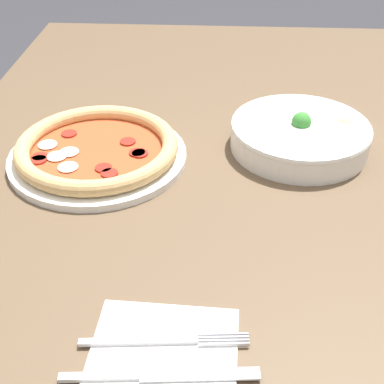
{
  "coord_description": "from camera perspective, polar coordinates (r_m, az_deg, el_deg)",
  "views": [
    {
      "loc": [
        0.74,
        -0.0,
        1.24
      ],
      "look_at": [
        0.12,
        -0.04,
        0.79
      ],
      "focal_mm": 50.0,
      "sensor_mm": 36.0,
      "label": 1
    }
  ],
  "objects": [
    {
      "name": "pizza",
      "position": [
        0.88,
        -10.0,
        4.39
      ],
      "size": [
        0.29,
        0.29,
        0.04
      ],
      "color": "white",
      "rests_on": "dining_table"
    },
    {
      "name": "bowl",
      "position": [
        0.91,
        11.53,
        6.1
      ],
      "size": [
        0.23,
        0.23,
        0.07
      ],
      "color": "white",
      "rests_on": "dining_table"
    },
    {
      "name": "dining_table",
      "position": [
        0.93,
        2.67,
        -1.82
      ],
      "size": [
        1.34,
        0.93,
        0.77
      ],
      "color": "brown",
      "rests_on": "ground_plane"
    },
    {
      "name": "napkin",
      "position": [
        0.58,
        -3.07,
        -17.62
      ],
      "size": [
        0.16,
        0.16,
        0.0
      ],
      "color": "white",
      "rests_on": "dining_table"
    },
    {
      "name": "knife",
      "position": [
        0.57,
        -4.24,
        -18.97
      ],
      "size": [
        0.03,
        0.2,
        0.01
      ],
      "rotation": [
        0.0,
        0.0,
        1.65
      ],
      "color": "silver",
      "rests_on": "napkin"
    },
    {
      "name": "fork",
      "position": [
        0.59,
        -3.05,
        -15.59
      ],
      "size": [
        0.03,
        0.18,
        0.0
      ],
      "rotation": [
        0.0,
        0.0,
        1.65
      ],
      "color": "silver",
      "rests_on": "napkin"
    }
  ]
}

